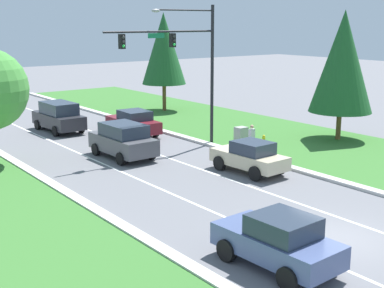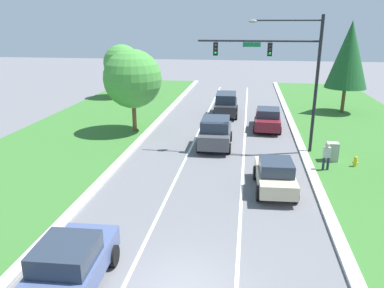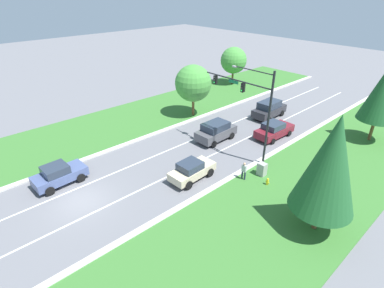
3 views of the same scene
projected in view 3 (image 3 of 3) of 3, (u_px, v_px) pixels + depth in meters
The scene contains 19 objects.
ground_plane at pixel (82, 201), 22.88m from camera, with size 160.00×160.00×0.00m, color slate.
curb_strip_right at pixel (120, 242), 19.16m from camera, with size 0.50×90.00×0.15m.
curb_strip_left at pixel (55, 170), 26.53m from camera, with size 0.50×90.00×0.15m.
grass_verge_left at pixel (35, 149), 29.97m from camera, with size 10.00×90.00×0.08m.
lane_stripe_inner_left at pixel (73, 190), 24.05m from camera, with size 0.14×81.00×0.01m.
lane_stripe_inner_right at pixel (93, 213), 21.70m from camera, with size 0.14×81.00×0.01m.
traffic_signal_mast at pixel (250, 100), 26.22m from camera, with size 7.57×0.41×8.62m.
champagne_sedan at pixel (192, 170), 25.12m from camera, with size 2.12×4.25×1.67m.
graphite_suv at pixel (216, 131), 31.35m from camera, with size 2.30×4.57×1.99m.
slate_blue_sedan at pixel (59, 175), 24.47m from camera, with size 2.26×4.25×1.77m.
burgundy_sedan at pixel (274, 130), 32.02m from camera, with size 2.26×4.74×1.72m.
charcoal_suv at pixel (269, 109), 36.77m from camera, with size 2.26×4.90×2.09m.
utility_cabinet at pixel (262, 170), 25.64m from camera, with size 0.70×0.60×1.22m.
pedestrian at pixel (244, 170), 24.93m from camera, with size 0.41×0.28×1.69m.
fire_hydrant at pixel (267, 182), 24.51m from camera, with size 0.34×0.20×0.70m.
conifer_near_right_tree at pixel (384, 91), 29.24m from camera, with size 3.76×3.76×8.40m.
oak_near_left_tree at pixel (193, 83), 35.79m from camera, with size 4.40×4.40×6.34m.
conifer_far_right_tree at pixel (330, 164), 17.90m from camera, with size 4.05×4.05×8.38m.
oak_far_left_tree at pixel (234, 60), 47.64m from camera, with size 4.14×4.14×5.94m.
Camera 3 is at (19.04, -5.94, 14.68)m, focal length 28.00 mm.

